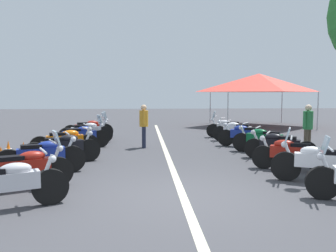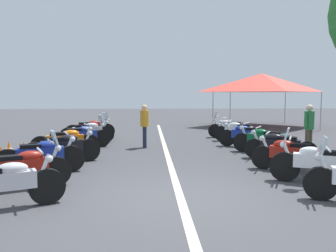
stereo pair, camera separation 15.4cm
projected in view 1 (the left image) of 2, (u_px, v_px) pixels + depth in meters
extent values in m
plane|color=#424247|center=(183.00, 197.00, 6.74)|extent=(80.00, 80.00, 0.00)
cube|color=beige|center=(167.00, 154.00, 11.46)|extent=(21.38, 0.16, 0.01)
cylinder|color=black|center=(50.00, 187.00, 6.24)|extent=(0.40, 0.65, 0.65)
cube|color=silver|center=(4.00, 182.00, 5.87)|extent=(0.73, 1.14, 0.30)
ellipsoid|color=silver|center=(15.00, 169.00, 5.94)|extent=(0.45, 0.58, 0.22)
cylinder|color=silver|center=(46.00, 171.00, 6.18)|extent=(0.18, 0.29, 0.58)
cylinder|color=silver|center=(43.00, 151.00, 6.13)|extent=(0.58, 0.30, 0.04)
sphere|color=silver|center=(52.00, 159.00, 6.22)|extent=(0.14, 0.14, 0.14)
cylinder|color=black|center=(58.00, 172.00, 7.49)|extent=(0.40, 0.63, 0.63)
cube|color=maroon|center=(23.00, 167.00, 7.13)|extent=(0.71, 1.08, 0.30)
ellipsoid|color=maroon|center=(32.00, 156.00, 7.20)|extent=(0.46, 0.58, 0.22)
cube|color=black|center=(11.00, 159.00, 7.01)|extent=(0.44, 0.55, 0.12)
cylinder|color=silver|center=(55.00, 158.00, 7.44)|extent=(0.19, 0.29, 0.58)
cylinder|color=silver|center=(53.00, 141.00, 7.38)|extent=(0.58, 0.30, 0.04)
sphere|color=silver|center=(60.00, 148.00, 7.47)|extent=(0.14, 0.14, 0.14)
cylinder|color=silver|center=(1.00, 180.00, 7.11)|extent=(0.31, 0.53, 0.08)
cube|color=silver|center=(56.00, 138.00, 7.42)|extent=(0.38, 0.26, 0.32)
cylinder|color=black|center=(72.00, 159.00, 8.83)|extent=(0.36, 0.68, 0.68)
cylinder|color=black|center=(9.00, 164.00, 8.24)|extent=(0.36, 0.68, 0.68)
cube|color=navy|center=(41.00, 154.00, 8.52)|extent=(0.64, 1.14, 0.30)
ellipsoid|color=navy|center=(49.00, 145.00, 8.57)|extent=(0.42, 0.58, 0.22)
cube|color=black|center=(31.00, 147.00, 8.41)|extent=(0.41, 0.54, 0.12)
cylinder|color=silver|center=(69.00, 147.00, 8.78)|extent=(0.17, 0.30, 0.58)
cylinder|color=silver|center=(67.00, 133.00, 8.73)|extent=(0.60, 0.25, 0.04)
sphere|color=silver|center=(73.00, 139.00, 8.80)|extent=(0.14, 0.14, 0.14)
cylinder|color=silver|center=(22.00, 165.00, 8.53)|extent=(0.26, 0.54, 0.08)
cylinder|color=black|center=(89.00, 150.00, 10.25)|extent=(0.38, 0.66, 0.66)
cylinder|color=black|center=(34.00, 154.00, 9.58)|extent=(0.38, 0.66, 0.66)
cube|color=black|center=(62.00, 146.00, 9.90)|extent=(0.70, 1.17, 0.30)
ellipsoid|color=black|center=(69.00, 138.00, 9.96)|extent=(0.44, 0.58, 0.22)
cube|color=black|center=(54.00, 140.00, 9.78)|extent=(0.43, 0.54, 0.12)
cylinder|color=silver|center=(87.00, 140.00, 10.20)|extent=(0.18, 0.29, 0.58)
cylinder|color=silver|center=(85.00, 128.00, 10.15)|extent=(0.59, 0.28, 0.04)
sphere|color=silver|center=(90.00, 133.00, 10.23)|extent=(0.14, 0.14, 0.14)
cylinder|color=silver|center=(45.00, 156.00, 9.88)|extent=(0.29, 0.54, 0.08)
cylinder|color=black|center=(89.00, 144.00, 11.47)|extent=(0.34, 0.67, 0.66)
cylinder|color=black|center=(40.00, 147.00, 10.91)|extent=(0.34, 0.67, 0.66)
cube|color=orange|center=(65.00, 140.00, 11.17)|extent=(0.62, 1.17, 0.30)
ellipsoid|color=orange|center=(70.00, 133.00, 11.22)|extent=(0.41, 0.57, 0.22)
cube|color=black|center=(57.00, 135.00, 11.07)|extent=(0.40, 0.54, 0.12)
cylinder|color=silver|center=(87.00, 135.00, 11.42)|extent=(0.16, 0.30, 0.58)
cylinder|color=silver|center=(85.00, 124.00, 11.37)|extent=(0.60, 0.23, 0.04)
sphere|color=silver|center=(90.00, 129.00, 11.44)|extent=(0.14, 0.14, 0.14)
cylinder|color=silver|center=(50.00, 148.00, 11.20)|extent=(0.25, 0.55, 0.08)
cylinder|color=black|center=(100.00, 139.00, 12.94)|extent=(0.39, 0.65, 0.65)
cylinder|color=black|center=(57.00, 141.00, 12.22)|extent=(0.39, 0.65, 0.65)
cube|color=navy|center=(79.00, 135.00, 12.56)|extent=(0.74, 1.19, 0.30)
ellipsoid|color=navy|center=(84.00, 129.00, 12.63)|extent=(0.45, 0.58, 0.22)
cube|color=black|center=(73.00, 130.00, 12.44)|extent=(0.43, 0.54, 0.12)
cylinder|color=silver|center=(99.00, 131.00, 12.89)|extent=(0.18, 0.29, 0.58)
cylinder|color=silver|center=(97.00, 121.00, 12.83)|extent=(0.58, 0.29, 0.04)
sphere|color=silver|center=(101.00, 125.00, 12.92)|extent=(0.14, 0.14, 0.14)
cylinder|color=silver|center=(65.00, 143.00, 12.53)|extent=(0.30, 0.53, 0.08)
cube|color=silver|center=(100.00, 119.00, 12.86)|extent=(0.38, 0.26, 0.32)
cylinder|color=black|center=(105.00, 134.00, 14.22)|extent=(0.39, 0.67, 0.67)
cylinder|color=black|center=(67.00, 136.00, 13.53)|extent=(0.39, 0.67, 0.67)
cube|color=silver|center=(86.00, 131.00, 13.86)|extent=(0.71, 1.17, 0.30)
ellipsoid|color=silver|center=(90.00, 126.00, 13.92)|extent=(0.44, 0.58, 0.22)
cube|color=black|center=(80.00, 127.00, 13.74)|extent=(0.43, 0.54, 0.12)
cylinder|color=silver|center=(103.00, 127.00, 14.16)|extent=(0.18, 0.29, 0.58)
cylinder|color=silver|center=(102.00, 118.00, 14.11)|extent=(0.59, 0.28, 0.04)
sphere|color=silver|center=(106.00, 122.00, 14.20)|extent=(0.14, 0.14, 0.14)
cylinder|color=silver|center=(74.00, 138.00, 13.84)|extent=(0.29, 0.54, 0.08)
cube|color=silver|center=(104.00, 116.00, 14.14)|extent=(0.38, 0.25, 0.32)
cylinder|color=black|center=(106.00, 131.00, 15.41)|extent=(0.36, 0.68, 0.67)
cylinder|color=black|center=(71.00, 133.00, 14.80)|extent=(0.36, 0.68, 0.67)
cube|color=maroon|center=(88.00, 128.00, 15.09)|extent=(0.65, 1.17, 0.30)
ellipsoid|color=maroon|center=(92.00, 123.00, 15.15)|extent=(0.42, 0.58, 0.22)
cube|color=black|center=(83.00, 124.00, 14.98)|extent=(0.41, 0.54, 0.12)
cylinder|color=silver|center=(104.00, 125.00, 15.36)|extent=(0.17, 0.30, 0.58)
cylinder|color=silver|center=(103.00, 116.00, 15.31)|extent=(0.60, 0.25, 0.04)
sphere|color=silver|center=(106.00, 120.00, 15.39)|extent=(0.14, 0.14, 0.14)
cylinder|color=silver|center=(77.00, 134.00, 15.10)|extent=(0.26, 0.54, 0.08)
cube|color=silver|center=(105.00, 115.00, 15.34)|extent=(0.38, 0.24, 0.32)
cylinder|color=black|center=(323.00, 183.00, 6.55)|extent=(0.34, 0.64, 0.63)
cylinder|color=silver|center=(327.00, 167.00, 6.50)|extent=(0.16, 0.30, 0.58)
cylinder|color=silver|center=(330.00, 148.00, 6.46)|extent=(0.60, 0.25, 0.04)
sphere|color=silver|center=(321.00, 157.00, 6.51)|extent=(0.14, 0.14, 0.14)
cube|color=silver|center=(325.00, 144.00, 6.47)|extent=(0.38, 0.24, 0.32)
cylinder|color=black|center=(286.00, 166.00, 7.95)|extent=(0.41, 0.67, 0.67)
cube|color=white|center=(321.00, 161.00, 7.68)|extent=(0.72, 1.13, 0.30)
ellipsoid|color=white|center=(313.00, 151.00, 7.72)|extent=(0.45, 0.58, 0.22)
cube|color=black|center=(333.00, 153.00, 7.58)|extent=(0.44, 0.54, 0.12)
cylinder|color=silver|center=(289.00, 153.00, 7.90)|extent=(0.18, 0.29, 0.58)
cylinder|color=silver|center=(291.00, 138.00, 7.86)|extent=(0.58, 0.29, 0.04)
sphere|color=silver|center=(284.00, 144.00, 7.92)|extent=(0.14, 0.14, 0.14)
cube|color=silver|center=(288.00, 135.00, 7.88)|extent=(0.38, 0.26, 0.32)
cylinder|color=black|center=(264.00, 157.00, 9.25)|extent=(0.41, 0.61, 0.62)
cylinder|color=black|center=(320.00, 161.00, 8.71)|extent=(0.41, 0.61, 0.62)
cube|color=maroon|center=(291.00, 152.00, 8.96)|extent=(0.73, 1.06, 0.30)
ellipsoid|color=maroon|center=(284.00, 144.00, 9.01)|extent=(0.47, 0.58, 0.22)
cube|color=black|center=(301.00, 146.00, 8.86)|extent=(0.45, 0.55, 0.12)
cylinder|color=silver|center=(266.00, 146.00, 9.19)|extent=(0.19, 0.29, 0.58)
cylinder|color=silver|center=(268.00, 133.00, 9.15)|extent=(0.57, 0.32, 0.04)
sphere|color=silver|center=(262.00, 138.00, 9.22)|extent=(0.14, 0.14, 0.14)
cylinder|color=silver|center=(308.00, 165.00, 8.66)|extent=(0.32, 0.53, 0.08)
cylinder|color=black|center=(254.00, 148.00, 10.77)|extent=(0.42, 0.60, 0.61)
cylinder|color=black|center=(306.00, 152.00, 10.12)|extent=(0.42, 0.60, 0.61)
cube|color=black|center=(280.00, 144.00, 10.43)|extent=(0.81, 1.13, 0.30)
ellipsoid|color=black|center=(274.00, 137.00, 10.49)|extent=(0.48, 0.58, 0.22)
cube|color=black|center=(288.00, 138.00, 10.32)|extent=(0.46, 0.55, 0.12)
cylinder|color=silver|center=(256.00, 139.00, 10.72)|extent=(0.20, 0.29, 0.58)
cylinder|color=silver|center=(258.00, 127.00, 10.67)|extent=(0.56, 0.34, 0.04)
sphere|color=silver|center=(253.00, 132.00, 10.75)|extent=(0.14, 0.14, 0.14)
cylinder|color=silver|center=(295.00, 155.00, 10.10)|extent=(0.34, 0.52, 0.08)
cylinder|color=black|center=(242.00, 142.00, 11.99)|extent=(0.47, 0.62, 0.65)
cylinder|color=black|center=(288.00, 145.00, 11.26)|extent=(0.47, 0.62, 0.65)
cube|color=#0C592D|center=(264.00, 138.00, 11.61)|extent=(0.86, 1.13, 0.30)
ellipsoid|color=#0C592D|center=(259.00, 132.00, 11.68)|extent=(0.50, 0.58, 0.22)
cube|color=black|center=(271.00, 133.00, 11.49)|extent=(0.48, 0.54, 0.12)
cylinder|color=silver|center=(244.00, 134.00, 11.94)|extent=(0.22, 0.28, 0.58)
cylinder|color=silver|center=(245.00, 123.00, 11.88)|extent=(0.54, 0.37, 0.04)
sphere|color=silver|center=(241.00, 128.00, 11.97)|extent=(0.14, 0.14, 0.14)
cylinder|color=silver|center=(277.00, 148.00, 11.26)|extent=(0.37, 0.51, 0.08)
cylinder|color=black|center=(226.00, 138.00, 13.26)|extent=(0.39, 0.63, 0.63)
cylinder|color=black|center=(266.00, 139.00, 12.75)|extent=(0.39, 0.63, 0.63)
cube|color=navy|center=(246.00, 134.00, 12.99)|extent=(0.71, 1.13, 0.30)
ellipsoid|color=navy|center=(241.00, 128.00, 13.03)|extent=(0.45, 0.58, 0.22)
cube|color=black|center=(252.00, 129.00, 12.90)|extent=(0.43, 0.54, 0.12)
cylinder|color=silver|center=(228.00, 130.00, 13.21)|extent=(0.18, 0.29, 0.58)
cylinder|color=silver|center=(229.00, 121.00, 13.16)|extent=(0.58, 0.29, 0.04)
sphere|color=silver|center=(225.00, 125.00, 13.23)|extent=(0.14, 0.14, 0.14)
cylinder|color=silver|center=(257.00, 142.00, 12.69)|extent=(0.30, 0.53, 0.08)
cylinder|color=black|center=(220.00, 133.00, 14.71)|extent=(0.43, 0.62, 0.64)
cylinder|color=black|center=(255.00, 135.00, 14.10)|extent=(0.43, 0.62, 0.64)
cube|color=white|center=(237.00, 130.00, 14.39)|extent=(0.78, 1.12, 0.30)
ellipsoid|color=white|center=(233.00, 125.00, 14.45)|extent=(0.48, 0.58, 0.22)
cube|color=black|center=(243.00, 126.00, 14.28)|extent=(0.46, 0.55, 0.12)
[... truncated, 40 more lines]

